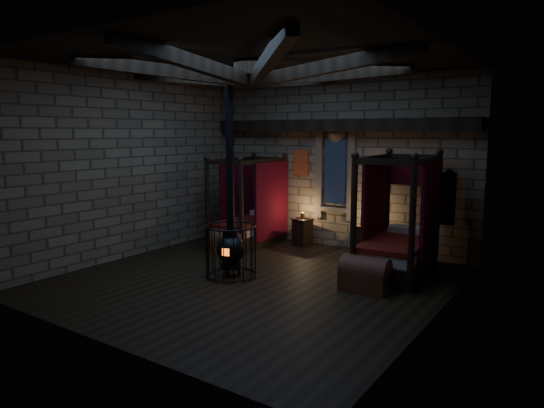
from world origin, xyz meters
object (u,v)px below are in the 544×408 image
Objects in this scene: bed_left at (250,223)px; bed_right at (398,244)px; trunk_right at (365,275)px; stove at (231,246)px; trunk_left at (229,243)px.

bed_left is 0.92× the size of bed_right.
trunk_right is 0.22× the size of stove.
trunk_left is (-3.91, -0.71, -0.34)m from bed_right.
trunk_right is (3.98, -1.79, -0.26)m from bed_left.
trunk_left is at bearing 112.97° from stove.
bed_left is 2.46× the size of trunk_right.
bed_left reaches higher than trunk_left.
stove reaches higher than trunk_left.
bed_left reaches higher than trunk_right.
bed_left is 1.14m from trunk_left.
trunk_left is 0.21× the size of stove.
stove is (-2.57, -0.74, 0.34)m from trunk_right.
stove is at bearing -166.53° from trunk_right.
stove is (-2.68, -2.16, 0.03)m from bed_right.
bed_right is 3.44m from stove.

